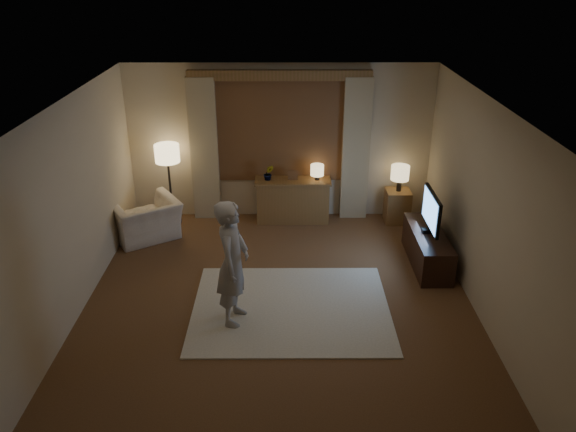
{
  "coord_description": "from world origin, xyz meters",
  "views": [
    {
      "loc": [
        0.1,
        -6.18,
        4.08
      ],
      "look_at": [
        0.12,
        0.6,
        0.95
      ],
      "focal_mm": 35.0,
      "sensor_mm": 36.0,
      "label": 1
    }
  ],
  "objects_px": {
    "side_table": "(397,206)",
    "person": "(233,263)",
    "tv_stand": "(427,248)",
    "sideboard": "(293,201)",
    "armchair": "(145,220)"
  },
  "relations": [
    {
      "from": "side_table",
      "to": "tv_stand",
      "type": "distance_m",
      "value": 1.45
    },
    {
      "from": "armchair",
      "to": "side_table",
      "type": "relative_size",
      "value": 1.75
    },
    {
      "from": "sideboard",
      "to": "side_table",
      "type": "bearing_deg",
      "value": -1.63
    },
    {
      "from": "armchair",
      "to": "person",
      "type": "xyz_separation_m",
      "value": [
        1.59,
        -2.26,
        0.49
      ]
    },
    {
      "from": "sideboard",
      "to": "tv_stand",
      "type": "height_order",
      "value": "sideboard"
    },
    {
      "from": "sideboard",
      "to": "side_table",
      "type": "distance_m",
      "value": 1.76
    },
    {
      "from": "side_table",
      "to": "tv_stand",
      "type": "xyz_separation_m",
      "value": [
        0.18,
        -1.44,
        -0.03
      ]
    },
    {
      "from": "tv_stand",
      "to": "person",
      "type": "bearing_deg",
      "value": -152.12
    },
    {
      "from": "sideboard",
      "to": "armchair",
      "type": "relative_size",
      "value": 1.22
    },
    {
      "from": "side_table",
      "to": "person",
      "type": "relative_size",
      "value": 0.35
    },
    {
      "from": "side_table",
      "to": "tv_stand",
      "type": "relative_size",
      "value": 0.4
    },
    {
      "from": "sideboard",
      "to": "side_table",
      "type": "height_order",
      "value": "sideboard"
    },
    {
      "from": "tv_stand",
      "to": "person",
      "type": "distance_m",
      "value": 3.09
    },
    {
      "from": "armchair",
      "to": "person",
      "type": "distance_m",
      "value": 2.81
    },
    {
      "from": "sideboard",
      "to": "tv_stand",
      "type": "distance_m",
      "value": 2.45
    }
  ]
}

